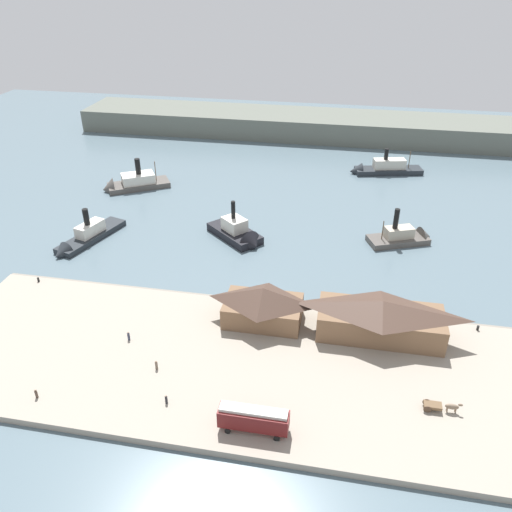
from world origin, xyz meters
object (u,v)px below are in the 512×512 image
Objects in this scene: mooring_post_east at (478,328)px; ferry_shed_east_terminal at (381,318)px; pedestrian_near_cart at (36,394)px; pedestrian_walking_east at (129,336)px; ferry_mid_harbor at (84,238)px; ferry_shed_west_terminal at (263,304)px; pedestrian_near_east_shed at (166,400)px; ferry_approaching_east at (131,184)px; pedestrian_near_west_shed at (156,365)px; street_tram at (254,418)px; ferry_approaching_west at (239,234)px; ferry_outer_harbor at (406,237)px; horse_cart at (440,406)px; mooring_post_west at (38,280)px; ferry_near_quay at (381,169)px.

ferry_shed_east_terminal is at bearing -165.62° from mooring_post_east.
pedestrian_walking_east is (8.48, 15.63, 0.05)m from pedestrian_near_cart.
pedestrian_walking_east is 42.10m from ferry_mid_harbor.
ferry_shed_west_terminal is 53.43m from ferry_mid_harbor.
pedestrian_near_east_shed is 89.40m from ferry_approaching_east.
pedestrian_near_cart is at bearing -118.47° from pedestrian_walking_east.
pedestrian_near_west_shed is 9.64m from pedestrian_walking_east.
pedestrian_near_cart is (-51.87, -25.45, -2.91)m from ferry_shed_east_terminal.
pedestrian_walking_east is at bearing 131.43° from pedestrian_near_east_shed.
mooring_post_east is at bearing 13.23° from pedestrian_walking_east.
ferry_approaching_west is (-14.69, 57.68, -2.08)m from street_tram.
ferry_shed_east_terminal reaches higher than mooring_post_east.
pedestrian_near_east_shed is at bearing -122.32° from ferry_outer_harbor.
pedestrian_walking_east is at bearing 61.53° from pedestrian_near_cart.
street_tram is 5.70× the size of pedestrian_walking_east.
pedestrian_near_west_shed is (-18.06, 9.50, -1.65)m from street_tram.
ferry_mid_harbor reaches higher than mooring_post_east.
ferry_approaching_west reaches higher than horse_cart.
ferry_outer_harbor is at bearing 53.87° from ferry_shed_west_terminal.
pedestrian_near_west_shed reaches higher than mooring_post_east.
pedestrian_near_cart is at bearing 179.96° from street_tram.
pedestrian_near_west_shed is 81.43m from ferry_approaching_east.
pedestrian_near_cart is (-15.89, -9.47, -0.04)m from pedestrian_near_west_shed.
ferry_shed_east_terminal is 69.61m from mooring_post_west.
pedestrian_near_east_shed is (-13.97, 2.63, -1.72)m from street_tram.
pedestrian_near_cart is at bearing -140.25° from ferry_shed_west_terminal.
pedestrian_near_east_shed is at bearing -59.22° from pedestrian_near_west_shed.
ferry_shed_west_terminal is 8.67× the size of pedestrian_near_cart.
ferry_mid_harbor reaches higher than pedestrian_walking_east.
mooring_post_east is 103.38m from ferry_approaching_east.
ferry_approaching_east is (-1.66, 53.02, -0.08)m from mooring_post_west.
mooring_post_east is 87.12m from mooring_post_west.
pedestrian_near_east_shed is at bearing -107.61° from ferry_near_quay.
pedestrian_walking_east is at bearing -52.58° from ferry_mid_harbor.
mooring_post_west is at bearing 176.30° from ferry_shed_east_terminal.
horse_cart is at bearing 8.66° from pedestrian_near_east_shed.
horse_cart reaches higher than pedestrian_near_east_shed.
ferry_shed_east_terminal reaches higher than ferry_near_quay.
horse_cart is 0.28× the size of ferry_approaching_east.
ferry_approaching_west is (-50.34, 27.65, -0.08)m from mooring_post_east.
ferry_outer_harbor reaches higher than pedestrian_near_east_shed.
ferry_shed_east_terminal is 72.98m from ferry_mid_harbor.
pedestrian_walking_east is 1.10× the size of pedestrian_near_east_shed.
pedestrian_near_cart is (-60.54, -8.78, -0.17)m from horse_cart.
street_tram is at bearing -139.89° from mooring_post_east.
street_tram reaches higher than mooring_post_west.
street_tram is 29.95m from pedestrian_walking_east.
ferry_shed_west_terminal is 87.10m from ferry_near_quay.
street_tram reaches higher than pedestrian_near_west_shed.
street_tram is at bearing -43.88° from ferry_mid_harbor.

